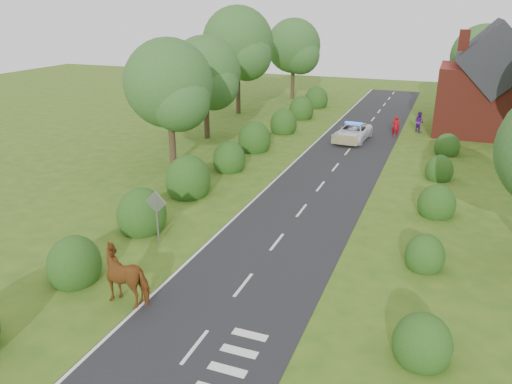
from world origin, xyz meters
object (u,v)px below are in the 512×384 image
at_px(police_van, 353,132).
at_px(pedestrian_red, 396,126).
at_px(cow, 129,278).
at_px(pedestrian_purple, 419,122).
at_px(road_sign, 156,209).

bearing_deg(police_van, pedestrian_red, 43.89).
bearing_deg(cow, police_van, 172.92).
bearing_deg(pedestrian_purple, police_van, 87.61).
bearing_deg(pedestrian_red, pedestrian_purple, -127.70).
bearing_deg(pedestrian_purple, cow, 116.84).
relative_size(road_sign, pedestrian_red, 1.47).
xyz_separation_m(road_sign, cow, (1.48, -4.36, -0.79)).
xyz_separation_m(cow, pedestrian_red, (6.22, 28.31, -0.01)).
distance_m(road_sign, police_van, 21.99).
distance_m(pedestrian_red, pedestrian_purple, 2.93).
bearing_deg(pedestrian_purple, pedestrian_red, 96.89).
distance_m(cow, police_van, 26.02).
height_order(police_van, pedestrian_purple, pedestrian_purple).
xyz_separation_m(police_van, pedestrian_red, (3.02, 2.49, 0.19)).
distance_m(road_sign, pedestrian_red, 25.17).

